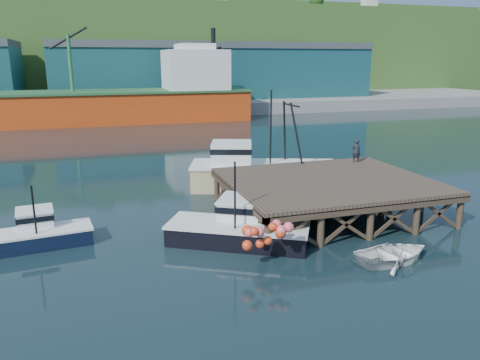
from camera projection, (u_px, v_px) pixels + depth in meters
name	position (u px, v px, depth m)	size (l,w,h in m)	color
ground	(242.00, 222.00, 27.13)	(300.00, 300.00, 0.00)	black
wharf	(329.00, 183.00, 28.10)	(12.00, 10.00, 2.62)	brown
far_quay	(131.00, 102.00, 91.40)	(160.00, 40.00, 2.00)	gray
warehouse_mid	(132.00, 74.00, 85.41)	(28.00, 16.00, 9.00)	#1A5457
warehouse_right	(284.00, 73.00, 94.28)	(30.00, 16.00, 9.00)	#1A5457
cargo_ship	(85.00, 100.00, 68.04)	(55.50, 10.00, 13.75)	#CF4213
hillside	(118.00, 51.00, 116.54)	(220.00, 50.00, 22.00)	#2D511E
boat_navy	(37.00, 232.00, 23.59)	(5.47, 3.16, 3.31)	black
boat_black	(240.00, 226.00, 24.06)	(7.53, 6.49, 4.43)	black
trawler	(261.00, 169.00, 33.82)	(11.19, 6.98, 7.06)	tan
dinghy	(394.00, 254.00, 21.68)	(2.73, 3.82, 0.79)	white
dockworker	(356.00, 151.00, 32.69)	(0.59, 0.39, 1.61)	black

